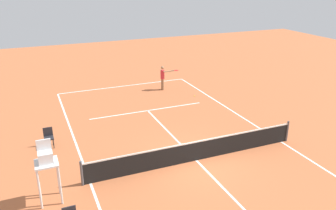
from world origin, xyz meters
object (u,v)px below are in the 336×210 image
object	(u,v)px
umpire_chair	(46,162)
courtside_chair_mid	(49,137)
player_serving	(163,76)
tennis_ball	(195,96)

from	to	relation	value
umpire_chair	courtside_chair_mid	bearing A→B (deg)	-94.21
umpire_chair	courtside_chair_mid	distance (m)	4.59
player_serving	umpire_chair	xyz separation A→B (m)	(8.66, 10.47, 0.57)
tennis_ball	courtside_chair_mid	bearing A→B (deg)	21.40
player_serving	umpire_chair	bearing A→B (deg)	-39.88
tennis_ball	courtside_chair_mid	world-z (taller)	courtside_chair_mid
player_serving	courtside_chair_mid	size ratio (longest dim) A/B	1.82
tennis_ball	umpire_chair	xyz separation A→B (m)	(10.08, 8.28, 1.57)
umpire_chair	courtside_chair_mid	size ratio (longest dim) A/B	2.54
tennis_ball	courtside_chair_mid	distance (m)	10.49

